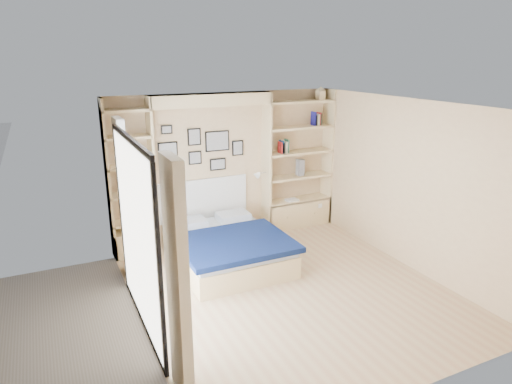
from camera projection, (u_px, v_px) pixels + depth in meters
name	position (u px, v px, depth m)	size (l,w,h in m)	color
ground	(288.00, 289.00, 6.27)	(4.50, 4.50, 0.00)	tan
room_shell	(220.00, 189.00, 7.11)	(4.50, 4.50, 4.50)	#D8B584
bed	(226.00, 246.00, 7.00)	(1.62, 2.10, 1.07)	beige
photo_gallery	(200.00, 148.00, 7.54)	(1.48, 0.02, 0.82)	black
reading_lamps	(215.00, 180.00, 7.56)	(1.92, 0.12, 0.15)	silver
shelf_decor	(294.00, 136.00, 8.07)	(3.58, 0.23, 2.03)	#A51E1E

